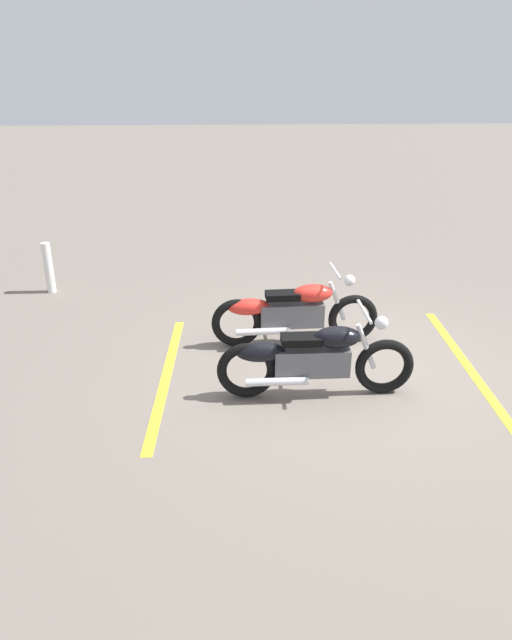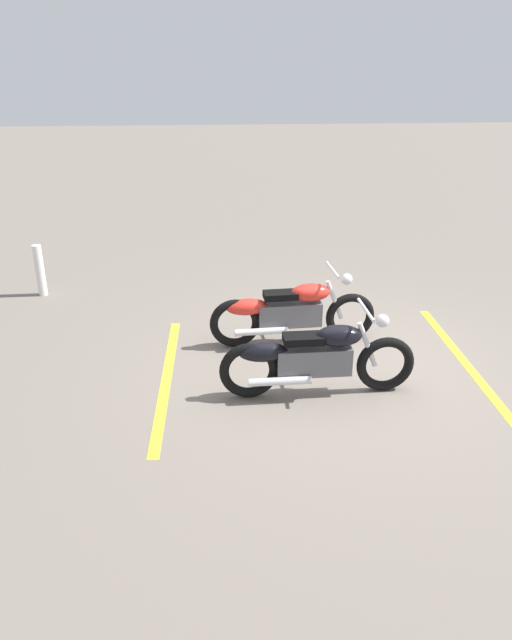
% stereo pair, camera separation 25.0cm
% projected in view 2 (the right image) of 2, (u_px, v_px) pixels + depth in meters
% --- Properties ---
extents(ground_plane, '(60.00, 60.00, 0.00)m').
position_uv_depth(ground_plane, '(342.00, 364.00, 7.46)').
color(ground_plane, slate).
extents(motorcycle_bright_foreground, '(2.23, 0.62, 1.04)m').
position_uv_depth(motorcycle_bright_foreground, '(289.00, 312.00, 7.83)').
color(motorcycle_bright_foreground, black).
rests_on(motorcycle_bright_foreground, ground).
extents(motorcycle_dark_foreground, '(2.23, 0.62, 1.04)m').
position_uv_depth(motorcycle_dark_foreground, '(313.00, 358.00, 6.62)').
color(motorcycle_dark_foreground, black).
rests_on(motorcycle_dark_foreground, ground).
extents(bollard_post, '(0.14, 0.14, 0.84)m').
position_uv_depth(bollard_post, '(40.00, 270.00, 9.49)').
color(bollard_post, white).
rests_on(bollard_post, ground).
extents(parking_stripe_near, '(0.21, 3.20, 0.01)m').
position_uv_depth(parking_stripe_near, '(463.00, 360.00, 7.56)').
color(parking_stripe_near, yellow).
rests_on(parking_stripe_near, ground).
extents(parking_stripe_mid, '(0.21, 3.20, 0.01)m').
position_uv_depth(parking_stripe_mid, '(166.00, 378.00, 7.13)').
color(parking_stripe_mid, yellow).
rests_on(parking_stripe_mid, ground).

